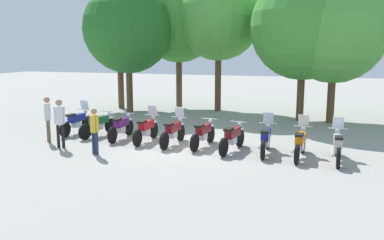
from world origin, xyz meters
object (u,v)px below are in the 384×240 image
Objects in this scene: person_2 at (48,115)px; tree_1 at (128,29)px; tree_4 at (304,27)px; tree_5 at (335,32)px; motorcycle_7 at (266,139)px; motorcycle_8 at (300,143)px; motorcycle_4 at (173,131)px; tree_0 at (119,24)px; motorcycle_2 at (121,127)px; tree_3 at (219,18)px; motorcycle_5 at (203,134)px; motorcycle_9 at (338,146)px; tree_2 at (179,21)px; motorcycle_6 at (233,137)px; person_0 at (60,119)px; person_1 at (95,128)px; motorcycle_0 at (77,122)px; motorcycle_3 at (146,129)px; motorcycle_1 at (99,124)px.

tree_1 reaches higher than person_2.
tree_4 reaches higher than tree_5.
motorcycle_7 is 1.00× the size of motorcycle_8.
motorcycle_4 is 11.16m from tree_0.
motorcycle_7 is at bearing -97.41° from motorcycle_2.
motorcycle_5 is at bearing -79.38° from tree_3.
motorcycle_9 is 14.04m from tree_2.
tree_5 reaches higher than motorcycle_2.
motorcycle_6 is (1.17, -0.32, 0.00)m from motorcycle_5.
tree_0 is 0.99× the size of tree_1.
motorcycle_7 is at bearing -90.77° from motorcycle_4.
tree_2 is (0.70, 11.03, 4.11)m from person_0.
person_1 is (-3.21, -2.20, 0.43)m from motorcycle_5.
motorcycle_4 is 10.05m from tree_3.
motorcycle_5 is 1.36× the size of person_1.
motorcycle_0 is 1.00× the size of motorcycle_3.
motorcycle_4 is at bearing 92.63° from motorcycle_6.
motorcycle_1 is at bearing -75.53° from tree_1.
tree_0 is at bearing 32.09° from motorcycle_1.
motorcycle_7 is at bearing 82.73° from motorcycle_9.
motorcycle_5 is (3.50, -0.28, 0.00)m from motorcycle_2.
tree_2 is (-8.87, 9.84, 4.66)m from motorcycle_9.
motorcycle_7 is 5.88m from person_1.
person_2 is at bearing 92.58° from motorcycle_9.
motorcycle_5 is 11.21m from tree_2.
tree_1 reaches higher than motorcycle_1.
motorcycle_3 is at bearing 93.94° from person_0.
motorcycle_3 is 1.00× the size of motorcycle_8.
motorcycle_7 is 1.23× the size of person_2.
person_2 is 10.02m from tree_0.
tree_3 is at bearing 22.48° from motorcycle_7.
motorcycle_8 is at bearing -51.69° from tree_2.
tree_0 is 0.93× the size of tree_2.
tree_1 is (-0.32, 7.73, 3.62)m from person_2.
tree_1 is at bearing 56.54° from motorcycle_6.
person_2 reaches higher than motorcycle_9.
motorcycle_3 is 2.34m from motorcycle_5.
motorcycle_0 is at bearing -145.56° from tree_4.
person_1 is at bearing -131.06° from tree_5.
motorcycle_6 is 0.30× the size of tree_4.
motorcycle_6 is at bearing -99.31° from motorcycle_2.
motorcycle_2 is 0.32× the size of tree_5.
motorcycle_3 reaches higher than motorcycle_2.
tree_0 is at bearing -172.32° from tree_3.
tree_2 reaches higher than motorcycle_4.
person_0 reaches higher than person_1.
motorcycle_4 is 0.32× the size of tree_5.
person_0 reaches higher than motorcycle_4.
motorcycle_2 is at bearing -152.01° from person_1.
tree_1 is at bearing 21.39° from motorcycle_2.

